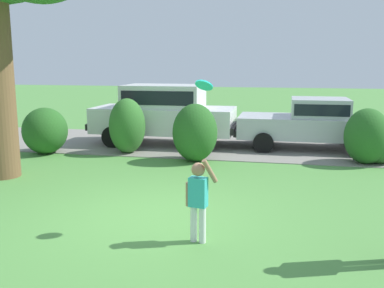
% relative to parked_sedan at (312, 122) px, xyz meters
% --- Properties ---
extents(ground_plane, '(80.00, 80.00, 0.00)m').
position_rel_parked_sedan_xyz_m(ground_plane, '(-3.06, -6.75, -0.85)').
color(ground_plane, '#518E42').
extents(driveway_strip, '(28.00, 4.40, 0.02)m').
position_rel_parked_sedan_xyz_m(driveway_strip, '(-3.06, -0.06, -0.84)').
color(driveway_strip, gray).
rests_on(driveway_strip, ground).
extents(shrub_near_tree, '(1.28, 1.41, 1.34)m').
position_rel_parked_sedan_xyz_m(shrub_near_tree, '(-7.65, -2.22, -0.24)').
color(shrub_near_tree, '#286023').
rests_on(shrub_near_tree, ground).
extents(shrub_centre_left, '(1.05, 1.13, 1.61)m').
position_rel_parked_sedan_xyz_m(shrub_centre_left, '(-5.30, -1.74, -0.04)').
color(shrub_centre_left, '#33702B').
rests_on(shrub_centre_left, ground).
extents(shrub_centre, '(1.20, 1.21, 1.55)m').
position_rel_parked_sedan_xyz_m(shrub_centre, '(-3.16, -2.40, -0.07)').
color(shrub_centre, '#286023').
rests_on(shrub_centre, ground).
extents(shrub_centre_right, '(1.38, 1.19, 1.46)m').
position_rel_parked_sedan_xyz_m(shrub_centre_right, '(1.38, -1.77, -0.20)').
color(shrub_centre_right, '#286023').
rests_on(shrub_centre_right, ground).
extents(parked_sedan, '(4.41, 2.12, 1.56)m').
position_rel_parked_sedan_xyz_m(parked_sedan, '(0.00, 0.00, 0.00)').
color(parked_sedan, silver).
rests_on(parked_sedan, ground).
extents(parked_suv, '(4.71, 2.12, 1.92)m').
position_rel_parked_sedan_xyz_m(parked_suv, '(-4.63, -0.14, 0.23)').
color(parked_suv, white).
rests_on(parked_suv, ground).
extents(child_thrower, '(0.47, 0.23, 1.29)m').
position_rel_parked_sedan_xyz_m(child_thrower, '(-2.05, -7.72, -0.13)').
color(child_thrower, white).
rests_on(child_thrower, ground).
extents(frisbee, '(0.31, 0.25, 0.23)m').
position_rel_parked_sedan_xyz_m(frisbee, '(-2.07, -7.18, 1.45)').
color(frisbee, '#1EB7B2').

